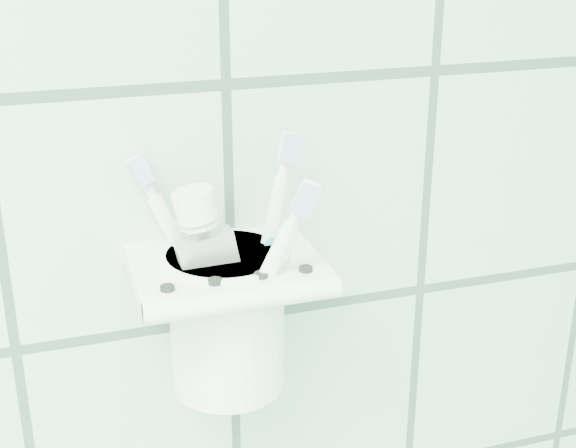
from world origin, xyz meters
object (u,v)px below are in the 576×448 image
Objects in this scene: cup at (227,315)px; toothbrush_blue at (240,258)px; toothbrush_pink at (239,258)px; toothbrush_orange at (208,274)px; toothpaste_tube at (236,272)px; holder_bracket at (226,270)px.

cup is 0.04m from toothbrush_blue.
cup is 0.61× the size of toothbrush_pink.
toothbrush_orange is 1.11× the size of toothpaste_tube.
toothbrush_orange is (-0.03, -0.02, 0.00)m from toothbrush_pink.
toothbrush_blue is (0.01, 0.01, 0.01)m from holder_bracket.
toothbrush_pink reaches higher than toothpaste_tube.
toothpaste_tube is at bearing -70.32° from cup.
toothbrush_blue is at bearing 42.61° from toothbrush_orange.
holder_bracket is 0.82× the size of toothpaste_tube.
toothbrush_pink is at bearing 66.77° from toothpaste_tube.
cup is 0.05m from toothbrush_orange.
toothbrush_orange is (-0.03, -0.02, -0.00)m from toothbrush_blue.
toothbrush_orange is 0.02m from toothpaste_tube.
toothpaste_tube reaches higher than cup.
toothbrush_orange is at bearing -151.27° from toothbrush_pink.
toothbrush_pink is (0.01, 0.01, 0.00)m from holder_bracket.
toothpaste_tube is (0.01, -0.01, 0.00)m from holder_bracket.
toothbrush_blue is (0.00, -0.00, 0.00)m from toothbrush_pink.
toothbrush_pink is at bearing 47.45° from toothbrush_orange.
toothbrush_orange reaches higher than holder_bracket.
toothbrush_orange is at bearing -147.25° from holder_bracket.
toothbrush_orange reaches higher than cup.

